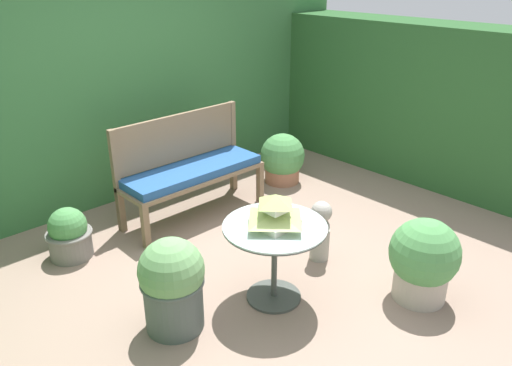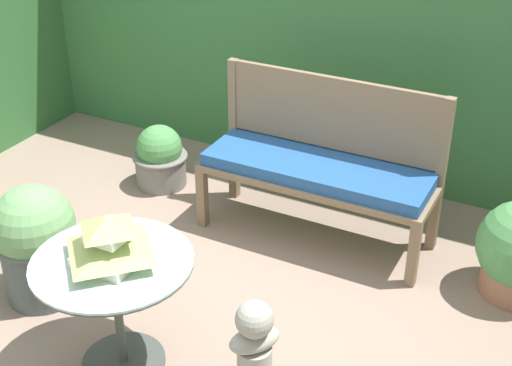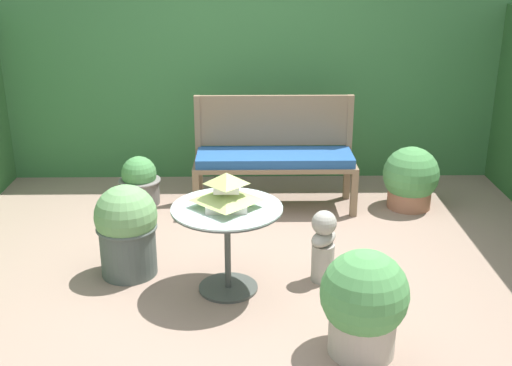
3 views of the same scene
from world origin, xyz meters
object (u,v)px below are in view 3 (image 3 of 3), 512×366
(garden_bench, at_px, (275,161))
(potted_plant_hedge_corner, at_px, (140,182))
(pagoda_birdhouse, at_px, (227,193))
(patio_table, at_px, (227,225))
(potted_plant_bench_right, at_px, (127,230))
(garden_bust, at_px, (323,244))
(potted_plant_bench_left, at_px, (411,179))
(potted_plant_table_near, at_px, (364,303))

(garden_bench, relative_size, potted_plant_hedge_corner, 3.19)
(pagoda_birdhouse, bearing_deg, patio_table, 135.00)
(garden_bench, xyz_separation_m, pagoda_birdhouse, (-0.39, -1.53, 0.29))
(potted_plant_bench_right, bearing_deg, potted_plant_hedge_corner, 95.38)
(patio_table, relative_size, garden_bust, 1.41)
(patio_table, bearing_deg, garden_bust, 10.16)
(pagoda_birdhouse, relative_size, potted_plant_hedge_corner, 0.81)
(pagoda_birdhouse, relative_size, potted_plant_bench_left, 0.65)
(garden_bench, xyz_separation_m, garden_bust, (0.29, -1.40, -0.16))
(garden_bust, bearing_deg, pagoda_birdhouse, 135.10)
(potted_plant_bench_right, xyz_separation_m, potted_plant_hedge_corner, (-0.13, 1.40, -0.14))
(potted_plant_bench_left, bearing_deg, garden_bench, 179.41)
(potted_plant_bench_right, bearing_deg, garden_bust, -5.07)
(patio_table, height_order, potted_plant_table_near, potted_plant_table_near)
(garden_bust, height_order, potted_plant_hedge_corner, garden_bust)
(patio_table, bearing_deg, garden_bench, 75.53)
(patio_table, xyz_separation_m, potted_plant_table_near, (0.82, -0.76, -0.17))
(potted_plant_hedge_corner, bearing_deg, potted_plant_bench_right, -84.62)
(pagoda_birdhouse, xyz_separation_m, potted_plant_table_near, (0.82, -0.76, -0.41))
(garden_bench, height_order, potted_plant_table_near, potted_plant_table_near)
(garden_bench, bearing_deg, potted_plant_table_near, -79.38)
(garden_bench, bearing_deg, patio_table, -104.47)
(patio_table, relative_size, potted_plant_hedge_corner, 1.66)
(garden_bust, bearing_deg, patio_table, 135.10)
(potted_plant_bench_right, bearing_deg, potted_plant_bench_left, 27.71)
(potted_plant_bench_left, distance_m, potted_plant_table_near, 2.43)
(pagoda_birdhouse, bearing_deg, potted_plant_table_near, -42.87)
(potted_plant_bench_right, xyz_separation_m, potted_plant_table_near, (1.57, -1.02, -0.02))
(garden_bust, relative_size, potted_plant_table_near, 0.83)
(garden_bust, xyz_separation_m, potted_plant_hedge_corner, (-1.57, 1.52, -0.07))
(garden_bust, height_order, potted_plant_table_near, potted_plant_table_near)
(patio_table, bearing_deg, potted_plant_hedge_corner, 118.04)
(garden_bench, height_order, potted_plant_bench_left, potted_plant_bench_left)
(pagoda_birdhouse, height_order, potted_plant_bench_left, pagoda_birdhouse)
(garden_bench, relative_size, potted_plant_bench_right, 2.12)
(patio_table, height_order, potted_plant_hedge_corner, patio_table)
(potted_plant_bench_right, relative_size, potted_plant_bench_left, 1.20)
(patio_table, relative_size, potted_plant_bench_left, 1.32)
(garden_bench, relative_size, pagoda_birdhouse, 3.94)
(potted_plant_bench_right, height_order, potted_plant_hedge_corner, potted_plant_bench_right)
(potted_plant_bench_left, bearing_deg, potted_plant_table_near, -110.17)
(potted_plant_hedge_corner, bearing_deg, potted_plant_table_near, -54.80)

